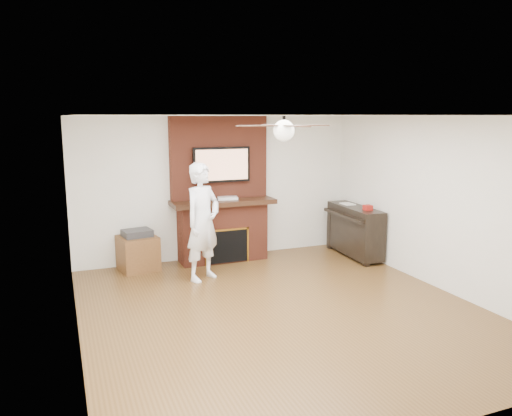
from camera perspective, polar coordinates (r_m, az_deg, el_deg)
name	(u,v)px	position (r m, az deg, el deg)	size (l,w,h in m)	color
room_shell	(283,216)	(6.29, 3.10, -0.96)	(5.36, 5.86, 2.86)	#4E3317
fireplace	(221,204)	(8.67, -3.99, 0.49)	(1.78, 0.64, 2.50)	maroon
tv	(222,165)	(8.54, -3.95, 4.97)	(1.00, 0.08, 0.60)	black
ceiling_fan	(284,130)	(6.17, 3.20, 8.94)	(1.21, 1.21, 0.31)	black
person	(203,222)	(7.64, -6.11, -1.61)	(0.66, 0.44, 1.81)	white
side_table	(138,251)	(8.44, -13.35, -4.84)	(0.67, 0.67, 0.67)	#573419
piano	(354,230)	(9.13, 11.18, -2.45)	(0.58, 1.40, 1.00)	black
cable_box	(227,198)	(8.59, -3.28, 1.13)	(0.34, 0.19, 0.05)	silver
candle_orange	(220,260)	(8.62, -4.12, -5.96)	(0.07, 0.07, 0.12)	#F7AD1D
candle_green	(224,259)	(8.71, -3.68, -5.86)	(0.07, 0.07, 0.10)	#2C6E2F
candle_cream	(235,258)	(8.73, -2.42, -5.72)	(0.07, 0.07, 0.12)	#F6D9C4
candle_blue	(238,258)	(8.81, -2.03, -5.68)	(0.06, 0.06, 0.09)	#33609B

